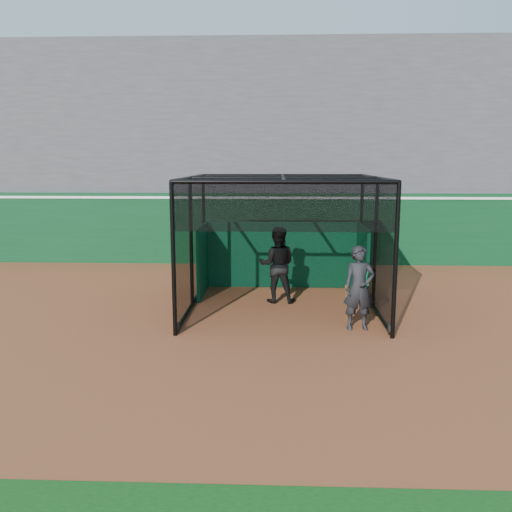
{
  "coord_description": "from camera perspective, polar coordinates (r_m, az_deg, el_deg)",
  "views": [
    {
      "loc": [
        0.51,
        -10.55,
        3.61
      ],
      "look_at": [
        0.01,
        2.0,
        1.4
      ],
      "focal_mm": 38.0,
      "sensor_mm": 36.0,
      "label": 1
    }
  ],
  "objects": [
    {
      "name": "batter",
      "position": [
        13.92,
        2.25,
        -0.92
      ],
      "size": [
        0.98,
        0.78,
        1.96
      ],
      "primitive_type": "imported",
      "rotation": [
        0.0,
        0.0,
        3.1
      ],
      "color": "black",
      "rests_on": "ground"
    },
    {
      "name": "batting_cage",
      "position": [
        13.32,
        2.82,
        1.27
      ],
      "size": [
        4.61,
        4.74,
        3.2
      ],
      "color": "black",
      "rests_on": "ground"
    },
    {
      "name": "on_deck_player",
      "position": [
        11.87,
        10.79,
        -3.33
      ],
      "size": [
        0.71,
        0.51,
        1.83
      ],
      "color": "black",
      "rests_on": "ground"
    },
    {
      "name": "grandstand",
      "position": [
        22.85,
        1.02,
        12.15
      ],
      "size": [
        50.0,
        7.85,
        8.95
      ],
      "color": "#4C4C4F",
      "rests_on": "ground"
    },
    {
      "name": "outfield_wall",
      "position": [
        19.2,
        0.74,
        3.03
      ],
      "size": [
        50.0,
        0.5,
        2.5
      ],
      "color": "#0B3C1B",
      "rests_on": "ground"
    },
    {
      "name": "ground",
      "position": [
        11.17,
        -0.47,
        -8.89
      ],
      "size": [
        120.0,
        120.0,
        0.0
      ],
      "primitive_type": "plane",
      "color": "brown",
      "rests_on": "ground"
    }
  ]
}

